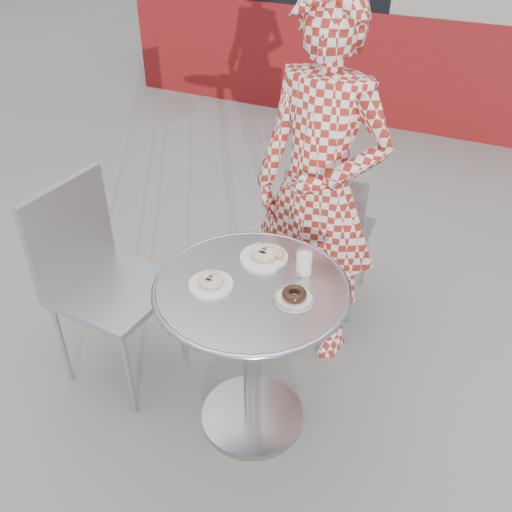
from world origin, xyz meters
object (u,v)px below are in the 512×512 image
at_px(plate_far, 265,255).
at_px(plate_near, 211,282).
at_px(chair_left, 119,322).
at_px(bistro_table, 252,323).
at_px(seated_person, 319,190).
at_px(chair_far, 328,259).
at_px(plate_checker, 294,297).
at_px(milk_cup, 304,263).

relative_size(plate_far, plate_near, 1.16).
relative_size(chair_left, plate_near, 5.82).
xyz_separation_m(bistro_table, seated_person, (0.04, 0.64, 0.30)).
relative_size(chair_far, plate_near, 5.10).
relative_size(chair_far, plate_far, 4.41).
distance_m(chair_left, plate_near, 0.75).
bearing_deg(bistro_table, plate_near, -155.24).
bearing_deg(chair_far, plate_far, 84.08).
height_order(plate_far, plate_near, plate_far).
bearing_deg(plate_far, chair_left, -166.42).
xyz_separation_m(chair_far, chair_left, (-0.72, -0.96, 0.04)).
height_order(chair_left, plate_near, chair_left).
bearing_deg(plate_near, chair_far, 81.91).
xyz_separation_m(bistro_table, plate_far, (-0.03, 0.18, 0.21)).
bearing_deg(bistro_table, plate_checker, -2.24).
height_order(bistro_table, milk_cup, milk_cup).
height_order(plate_far, plate_checker, plate_far).
bearing_deg(bistro_table, milk_cup, 46.50).
xyz_separation_m(chair_left, plate_far, (0.68, 0.16, 0.49)).
height_order(seated_person, milk_cup, seated_person).
distance_m(chair_left, plate_far, 0.86).
distance_m(bistro_table, chair_far, 1.03).
xyz_separation_m(bistro_table, milk_cup, (0.15, 0.16, 0.24)).
relative_size(chair_far, plate_checker, 5.39).
height_order(bistro_table, chair_left, chair_left).
distance_m(plate_checker, milk_cup, 0.17).
bearing_deg(plate_checker, plate_far, 137.31).
bearing_deg(chair_far, plate_checker, 96.32).
distance_m(bistro_table, seated_person, 0.71).
bearing_deg(plate_near, seated_person, 75.96).
bearing_deg(seated_person, milk_cup, -66.72).
distance_m(chair_left, seated_person, 1.13).
bearing_deg(chair_left, chair_far, -31.97).
bearing_deg(seated_person, chair_far, 104.75).
bearing_deg(chair_far, seated_person, 91.35).
xyz_separation_m(plate_near, milk_cup, (0.29, 0.22, 0.03)).
relative_size(bistro_table, plate_checker, 4.83).
distance_m(chair_left, milk_cup, 1.02).
distance_m(seated_person, plate_checker, 0.67).
bearing_deg(plate_near, plate_checker, 10.32).
bearing_deg(plate_far, plate_checker, -42.69).
bearing_deg(seated_person, plate_near, -94.16).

